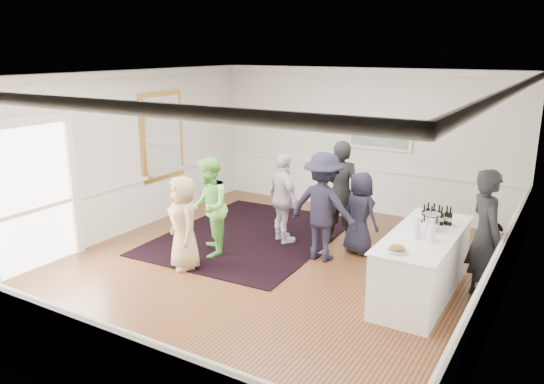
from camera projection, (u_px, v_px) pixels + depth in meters
The scene contains 23 objects.
floor at pixel (271, 270), 8.90m from camera, with size 8.00×8.00×0.00m, color brown.
ceiling at pixel (271, 75), 8.06m from camera, with size 7.00×8.00×0.02m, color white.
wall_left at pixel (115, 155), 10.21m from camera, with size 0.02×8.00×3.20m, color white.
wall_right at pixel (506, 210), 6.75m from camera, with size 0.02×8.00×3.20m, color white.
wall_back at pixel (363, 141), 11.80m from camera, with size 7.00×0.02×3.20m, color white.
wall_front at pixel (60, 260), 5.17m from camera, with size 7.00×0.02×3.20m, color white.
wainscoting at pixel (271, 242), 8.77m from camera, with size 7.00×8.00×1.00m, color white, non-canonical shape.
mirror at pixel (162, 136), 11.21m from camera, with size 0.05×1.25×1.85m.
doorway at pixel (30, 186), 8.66m from camera, with size 0.10×1.78×2.56m.
landscape_painting at pixel (380, 135), 11.51m from camera, with size 1.44×0.06×0.66m.
area_rug at pixel (250, 235), 10.49m from camera, with size 3.07×4.03×0.02m, color black.
serving_table at pixel (422, 264), 7.86m from camera, with size 0.92×2.43×0.99m.
bartender at pixel (485, 236), 7.63m from camera, with size 0.72×0.47×1.97m, color black.
guest_tan at pixel (184, 223), 8.79m from camera, with size 0.78×0.51×1.60m, color tan.
guest_green at pixel (209, 207), 9.35m from camera, with size 0.86×0.67×1.78m, color #77D856.
guest_lilac at pixel (284, 199), 9.96m from camera, with size 1.01×0.42×1.73m, color silver.
guest_dark_a at pixel (323, 207), 9.13m from camera, with size 1.23×0.71×1.91m, color black.
guest_dark_b at pixel (341, 192), 9.92m from camera, with size 0.72×0.47×1.97m, color black.
guest_navy at pixel (360, 213), 9.46m from camera, with size 0.73×0.48×1.50m, color black.
wine_bottles at pixel (437, 214), 8.13m from camera, with size 0.45×0.24×0.31m.
juice_pitchers at pixel (421, 229), 7.55m from camera, with size 0.40×0.38×0.24m.
ice_bucket at pixel (431, 222), 7.87m from camera, with size 0.26×0.26×0.24m, color silver.
nut_bowl at pixel (397, 250), 7.00m from camera, with size 0.25×0.25×0.08m.
Camera 1 is at (4.24, -7.07, 3.60)m, focal length 35.00 mm.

